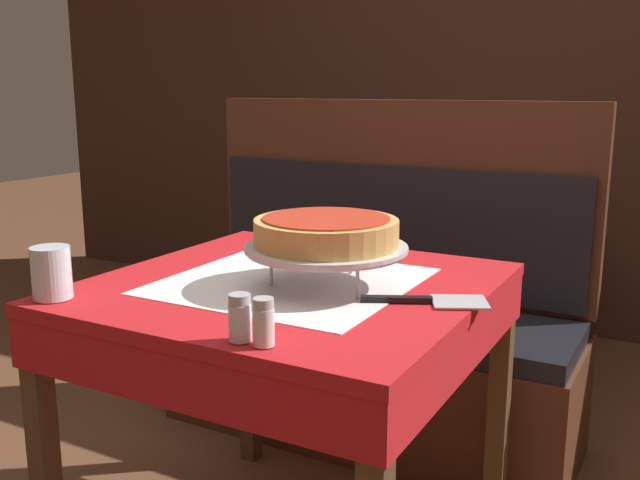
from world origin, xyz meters
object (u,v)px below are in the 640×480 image
at_px(deep_dish_pizza, 327,231).
at_px(pepper_shaker, 264,322).
at_px(booth_bench, 372,339).
at_px(condiment_caddy, 475,179).
at_px(dining_table_front, 291,319).
at_px(pizza_server, 431,301).
at_px(water_glass_near, 51,273).
at_px(dining_table_rear, 463,209).
at_px(salt_shaker, 240,318).
at_px(pizza_pan_stand, 326,250).

relative_size(deep_dish_pizza, pepper_shaker, 3.79).
bearing_deg(booth_bench, condiment_caddy, 84.44).
bearing_deg(dining_table_front, pepper_shaker, -65.32).
distance_m(booth_bench, pizza_server, 1.00).
relative_size(dining_table_front, pizza_server, 3.32).
height_order(dining_table_front, water_glass_near, water_glass_near).
bearing_deg(booth_bench, pizza_server, -58.08).
height_order(booth_bench, condiment_caddy, booth_bench).
relative_size(booth_bench, condiment_caddy, 8.64).
bearing_deg(condiment_caddy, booth_bench, -95.56).
relative_size(dining_table_front, condiment_caddy, 5.36).
bearing_deg(pepper_shaker, booth_bench, 105.25).
bearing_deg(dining_table_front, booth_bench, 100.16).
bearing_deg(booth_bench, dining_table_rear, 89.08).
bearing_deg(deep_dish_pizza, booth_bench, 106.74).
xyz_separation_m(dining_table_rear, condiment_caddy, (0.07, -0.08, 0.15)).
bearing_deg(deep_dish_pizza, salt_shaker, -85.00).
bearing_deg(condiment_caddy, dining_table_front, -88.09).
bearing_deg(condiment_caddy, pepper_shaker, -83.45).
bearing_deg(dining_table_rear, deep_dish_pizza, -82.76).
height_order(deep_dish_pizza, condiment_caddy, condiment_caddy).
bearing_deg(pepper_shaker, condiment_caddy, 96.55).
distance_m(pizza_server, condiment_caddy, 1.67).
relative_size(water_glass_near, condiment_caddy, 0.69).
distance_m(deep_dish_pizza, condiment_caddy, 1.62).
relative_size(dining_table_front, pizza_pan_stand, 2.37).
distance_m(dining_table_rear, booth_bench, 0.98).
distance_m(dining_table_rear, pizza_server, 1.76).
height_order(dining_table_rear, water_glass_near, water_glass_near).
distance_m(booth_bench, pizza_pan_stand, 0.94).
relative_size(dining_table_rear, condiment_caddy, 4.72).
bearing_deg(dining_table_front, water_glass_near, -135.80).
distance_m(deep_dish_pizza, pizza_server, 0.28).
bearing_deg(water_glass_near, booth_bench, 78.28).
bearing_deg(dining_table_front, condiment_caddy, 91.91).
bearing_deg(dining_table_rear, salt_shaker, -83.18).
distance_m(booth_bench, salt_shaker, 1.26).
bearing_deg(pizza_server, booth_bench, 121.92).
bearing_deg(deep_dish_pizza, pepper_shaker, -77.78).
bearing_deg(pizza_server, deep_dish_pizza, 178.35).
relative_size(deep_dish_pizza, water_glass_near, 2.89).
distance_m(pizza_pan_stand, condiment_caddy, 1.62).
bearing_deg(dining_table_front, dining_table_rear, 94.13).
xyz_separation_m(pizza_server, pepper_shaker, (-0.17, -0.38, 0.04)).
bearing_deg(salt_shaker, deep_dish_pizza, 95.00).
height_order(dining_table_rear, condiment_caddy, condiment_caddy).
bearing_deg(pizza_server, pizza_pan_stand, 178.35).
height_order(dining_table_front, dining_table_rear, dining_table_rear).
xyz_separation_m(booth_bench, pepper_shaker, (0.31, -1.15, 0.46)).
bearing_deg(salt_shaker, water_glass_near, 177.48).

